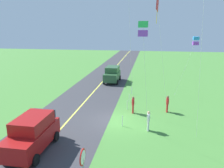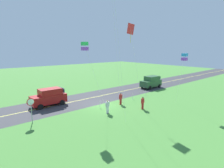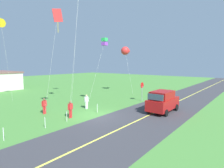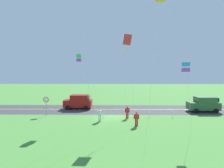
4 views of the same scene
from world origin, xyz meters
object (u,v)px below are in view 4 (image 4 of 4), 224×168
object	(u,v)px
car_parked_west_far	(204,104)
person_adult_near	(127,112)
person_adult_companion	(100,114)
kite_blue_mid	(79,58)
kite_yellow_high	(128,41)
car_suv_foreground	(78,102)
person_child_watcher	(136,118)
stop_sign	(46,102)
kite_green_far	(186,67)

from	to	relation	value
car_parked_west_far	person_adult_near	distance (m)	12.31
person_adult_near	car_parked_west_far	bearing A→B (deg)	63.74
person_adult_companion	kite_blue_mid	world-z (taller)	kite_blue_mid
person_adult_companion	kite_yellow_high	world-z (taller)	kite_yellow_high
kite_yellow_high	person_adult_near	bearing A→B (deg)	-95.04
car_suv_foreground	kite_blue_mid	bearing A→B (deg)	102.74
person_child_watcher	kite_blue_mid	xyz separation A→B (m)	(6.67, -2.29, 6.73)
stop_sign	person_adult_companion	size ratio (longest dim) A/B	1.60
car_parked_west_far	person_child_watcher	xyz separation A→B (m)	(10.90, 7.05, -0.29)
person_child_watcher	stop_sign	bearing A→B (deg)	90.79
person_child_watcher	kite_blue_mid	world-z (taller)	kite_blue_mid
person_adult_near	kite_blue_mid	world-z (taller)	kite_blue_mid
car_suv_foreground	kite_yellow_high	distance (m)	13.41
person_adult_near	person_child_watcher	size ratio (longest dim) A/B	1.00
kite_yellow_high	person_child_watcher	bearing A→B (deg)	124.22
person_adult_companion	kite_green_far	world-z (taller)	kite_green_far
car_parked_west_far	kite_blue_mid	xyz separation A→B (m)	(17.57, 4.77, 6.44)
stop_sign	kite_yellow_high	bearing A→B (deg)	163.39
kite_blue_mid	person_child_watcher	bearing A→B (deg)	161.07
stop_sign	kite_green_far	xyz separation A→B (m)	(-15.77, 7.38, 4.58)
car_suv_foreground	person_child_watcher	bearing A→B (deg)	132.26
car_suv_foreground	person_adult_near	bearing A→B (deg)	141.67
car_parked_west_far	stop_sign	distance (m)	22.73
car_parked_west_far	person_adult_companion	xyz separation A→B (m)	(15.08, 5.33, -0.29)
kite_blue_mid	person_adult_companion	bearing A→B (deg)	167.19
person_adult_companion	kite_yellow_high	distance (m)	9.18
person_adult_companion	person_child_watcher	world-z (taller)	same
stop_sign	kite_yellow_high	distance (m)	13.58
car_suv_foreground	car_parked_west_far	bearing A→B (deg)	174.15
person_adult_companion	stop_sign	bearing A→B (deg)	-109.94
car_parked_west_far	kite_blue_mid	distance (m)	19.31
kite_blue_mid	car_suv_foreground	bearing A→B (deg)	-77.26
car_suv_foreground	kite_green_far	distance (m)	17.82
car_parked_west_far	stop_sign	size ratio (longest dim) A/B	1.72
person_adult_near	person_adult_companion	world-z (taller)	same
stop_sign	person_adult_companion	xyz separation A→B (m)	(-7.50, 2.85, -0.94)
stop_sign	person_adult_companion	distance (m)	8.08
car_suv_foreground	kite_green_far	xyz separation A→B (m)	(-12.27, 11.82, 5.23)
kite_blue_mid	person_adult_near	bearing A→B (deg)	-171.71
person_adult_companion	person_child_watcher	size ratio (longest dim) A/B	1.00
stop_sign	car_parked_west_far	bearing A→B (deg)	-173.73
car_suv_foreground	person_adult_companion	distance (m)	8.32
kite_blue_mid	stop_sign	bearing A→B (deg)	-24.49
person_adult_companion	kite_green_far	distance (m)	10.92
car_parked_west_far	kite_yellow_high	size ratio (longest dim) A/B	0.43
car_parked_west_far	person_adult_near	size ratio (longest dim) A/B	2.75
kite_blue_mid	kite_green_far	size ratio (longest dim) A/B	1.18
car_parked_west_far	stop_sign	world-z (taller)	stop_sign
person_adult_near	kite_blue_mid	size ratio (longest dim) A/B	0.20
kite_blue_mid	kite_green_far	bearing A→B (deg)	154.65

